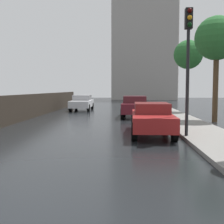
{
  "coord_description": "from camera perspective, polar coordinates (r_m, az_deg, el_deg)",
  "views": [
    {
      "loc": [
        1.79,
        -3.81,
        1.91
      ],
      "look_at": [
        1.38,
        5.77,
        1.15
      ],
      "focal_mm": 46.53,
      "sensor_mm": 36.0,
      "label": 1
    }
  ],
  "objects": [
    {
      "name": "car_red_mid_road",
      "position": [
        12.29,
        7.8,
        -1.15
      ],
      "size": [
        1.78,
        4.61,
        1.32
      ],
      "rotation": [
        0.0,
        0.0,
        -0.02
      ],
      "color": "maroon",
      "rests_on": "ground"
    },
    {
      "name": "street_tree_far",
      "position": [
        17.92,
        19.9,
        13.29
      ],
      "size": [
        2.48,
        2.48,
        6.02
      ],
      "color": "#4C3823",
      "rests_on": "ground"
    },
    {
      "name": "distant_tower",
      "position": [
        56.87,
        7.08,
        16.21
      ],
      "size": [
        13.31,
        13.3,
        26.83
      ],
      "color": "#9E9993",
      "rests_on": "ground"
    },
    {
      "name": "car_white_near_kerb",
      "position": [
        26.03,
        -5.92,
        1.89
      ],
      "size": [
        1.77,
        4.48,
        1.35
      ],
      "rotation": [
        0.0,
        0.0,
        3.15
      ],
      "color": "silver",
      "rests_on": "ground"
    },
    {
      "name": "car_maroon_behind_camera",
      "position": [
        19.52,
        4.5,
        1.16
      ],
      "size": [
        1.89,
        4.04,
        1.44
      ],
      "rotation": [
        0.0,
        0.0,
        -0.04
      ],
      "color": "maroon",
      "rests_on": "ground"
    },
    {
      "name": "street_tree_mid",
      "position": [
        23.84,
        14.74,
        10.74
      ],
      "size": [
        2.25,
        2.25,
        5.71
      ],
      "color": "#4C3823",
      "rests_on": "ground"
    },
    {
      "name": "traffic_light",
      "position": [
        11.35,
        14.74,
        11.9
      ],
      "size": [
        0.26,
        0.39,
        4.73
      ],
      "color": "black",
      "rests_on": "sidewalk_strip"
    }
  ]
}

